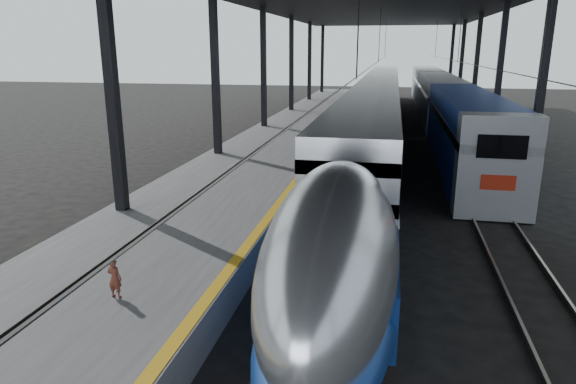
# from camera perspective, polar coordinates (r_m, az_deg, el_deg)

# --- Properties ---
(ground) EXTENTS (160.00, 160.00, 0.00)m
(ground) POSITION_cam_1_polar(r_m,az_deg,el_deg) (12.45, -4.62, -14.83)
(ground) COLOR black
(ground) RESTS_ON ground
(platform) EXTENTS (6.00, 80.00, 1.00)m
(platform) POSITION_cam_1_polar(r_m,az_deg,el_deg) (31.53, -0.78, 5.06)
(platform) COLOR #4C4C4F
(platform) RESTS_ON ground
(yellow_strip) EXTENTS (0.30, 80.00, 0.01)m
(yellow_strip) POSITION_cam_1_polar(r_m,az_deg,el_deg) (30.97, 4.31, 5.78)
(yellow_strip) COLOR #C89012
(yellow_strip) RESTS_ON platform
(rails) EXTENTS (6.52, 80.00, 0.16)m
(rails) POSITION_cam_1_polar(r_m,az_deg,el_deg) (30.95, 13.89, 3.61)
(rails) COLOR slate
(rails) RESTS_ON ground
(tgv_train) EXTENTS (2.85, 65.20, 4.08)m
(tgv_train) POSITION_cam_1_polar(r_m,az_deg,el_deg) (37.80, 9.87, 8.77)
(tgv_train) COLOR silver
(tgv_train) RESTS_ON ground
(second_train) EXTENTS (2.90, 56.05, 4.00)m
(second_train) POSITION_cam_1_polar(r_m,az_deg,el_deg) (46.96, 16.45, 9.82)
(second_train) COLOR navy
(second_train) RESTS_ON ground
(child) EXTENTS (0.35, 0.24, 0.91)m
(child) POSITION_cam_1_polar(r_m,az_deg,el_deg) (12.00, -18.71, -9.07)
(child) COLOR #52271B
(child) RESTS_ON platform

